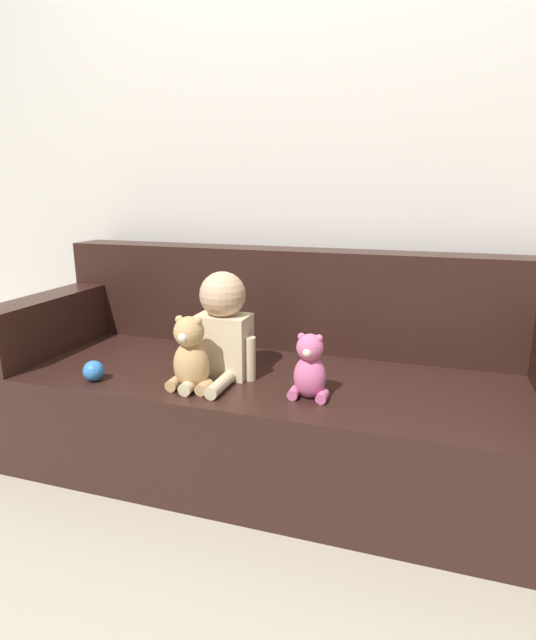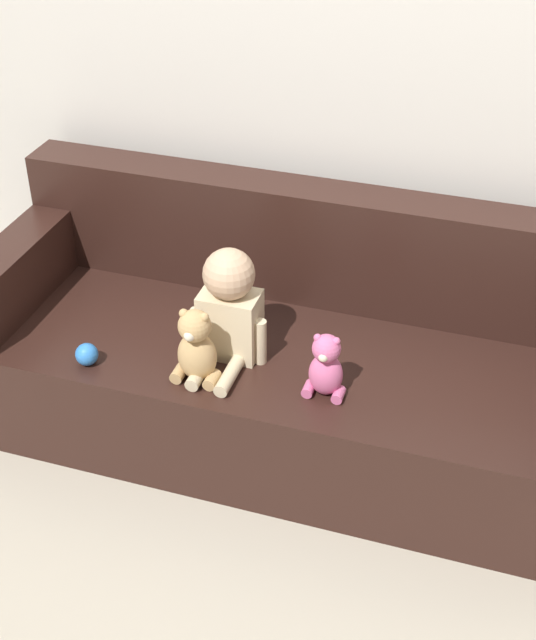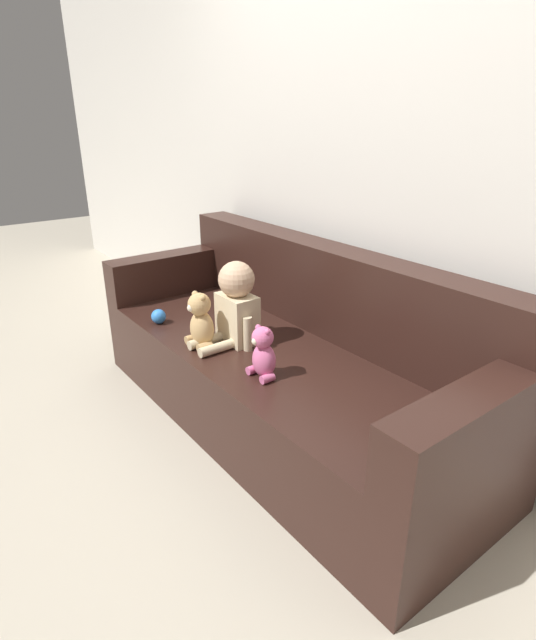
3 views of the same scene
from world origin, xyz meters
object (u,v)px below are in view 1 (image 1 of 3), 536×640
object	(u,v)px
teddy_bear_brown	(190,356)
plush_toy_side	(310,368)
person_baby	(222,328)
couch	(279,391)
toy_ball	(94,371)

from	to	relation	value
teddy_bear_brown	plush_toy_side	world-z (taller)	teddy_bear_brown
person_baby	plush_toy_side	xyz separation A→B (m)	(0.36, -0.10, -0.08)
couch	plush_toy_side	world-z (taller)	couch
teddy_bear_brown	person_baby	bearing A→B (deg)	70.81
teddy_bear_brown	plush_toy_side	size ratio (longest dim) A/B	1.17
teddy_bear_brown	toy_ball	bearing A→B (deg)	-174.11
plush_toy_side	toy_ball	world-z (taller)	plush_toy_side
person_baby	teddy_bear_brown	bearing A→B (deg)	-109.19
teddy_bear_brown	toy_ball	distance (m)	0.39
teddy_bear_brown	couch	bearing A→B (deg)	55.93
person_baby	couch	bearing A→B (deg)	45.77
person_baby	toy_ball	size ratio (longest dim) A/B	5.18
person_baby	teddy_bear_brown	world-z (taller)	person_baby
couch	toy_ball	xyz separation A→B (m)	(-0.61, -0.37, 0.15)
couch	person_baby	distance (m)	0.39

